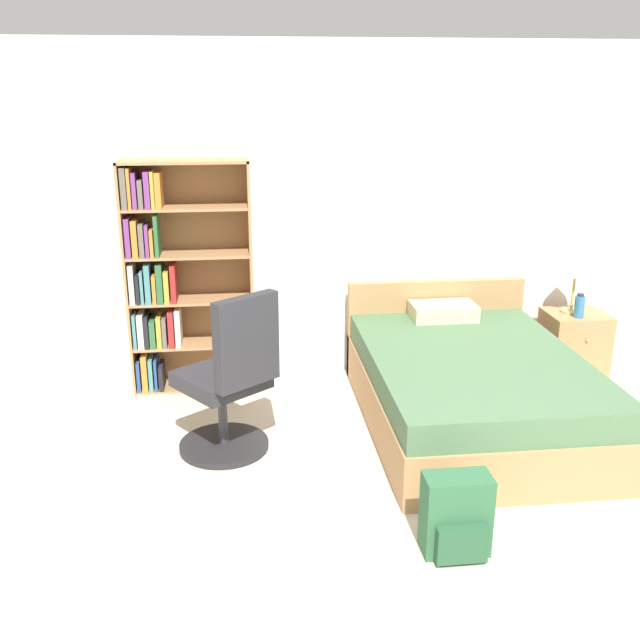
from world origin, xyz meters
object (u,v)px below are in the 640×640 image
bookshelf (172,278)px  water_bottle (579,306)px  nightstand (573,343)px  office_chair (230,384)px  backpack_green (456,517)px  table_lamp (576,266)px  bed (469,385)px

bookshelf → water_bottle: bearing=-3.6°
bookshelf → nightstand: 3.26m
bookshelf → office_chair: 1.28m
backpack_green → bookshelf: bearing=124.0°
nightstand → water_bottle: water_bottle is taller
office_chair → nightstand: bearing=20.6°
water_bottle → backpack_green: bearing=-127.5°
nightstand → office_chair: bearing=-159.4°
bookshelf → backpack_green: size_ratio=4.12×
backpack_green → water_bottle: bearing=52.5°
nightstand → backpack_green: (-1.65, -2.20, -0.06)m
bookshelf → table_lamp: bookshelf is taller
nightstand → water_bottle: bearing=-111.4°
table_lamp → water_bottle: bearing=-91.1°
nightstand → water_bottle: 0.37m
bed → nightstand: (1.13, 0.76, -0.01)m
bookshelf → table_lamp: bearing=-1.2°
office_chair → water_bottle: bearing=18.9°
office_chair → table_lamp: office_chair is taller
water_bottle → nightstand: bearing=68.6°
nightstand → backpack_green: nightstand is taller
office_chair → table_lamp: size_ratio=2.18×
bookshelf → bed: size_ratio=0.86×
backpack_green → office_chair: bearing=134.2°
bookshelf → nightstand: size_ratio=3.38×
office_chair → backpack_green: (1.13, -1.16, -0.28)m
bookshelf → water_bottle: 3.18m
bookshelf → backpack_green: bookshelf is taller
bed → office_chair: bearing=-170.4°
nightstand → backpack_green: size_ratio=1.22×
bed → office_chair: (-1.65, -0.28, 0.21)m
nightstand → backpack_green: 2.75m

